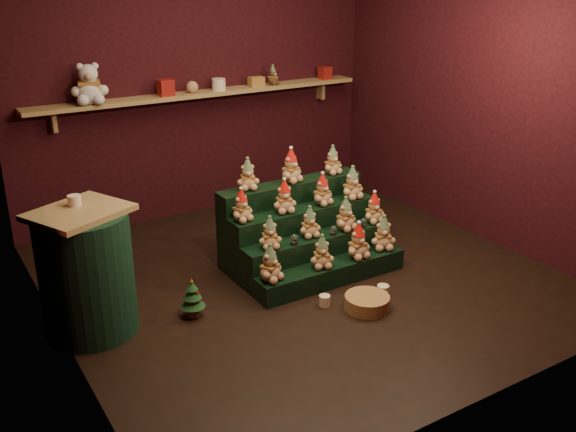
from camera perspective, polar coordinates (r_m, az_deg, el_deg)
ground at (r=5.58m, az=1.29°, el=-5.46°), size 4.00×4.00×0.00m
back_wall at (r=6.88m, az=-8.15°, el=11.79°), size 4.00×0.10×2.80m
front_wall at (r=3.63m, az=19.39°, el=2.22°), size 4.00×0.10×2.80m
left_wall at (r=4.37m, az=-21.83°, el=5.01°), size 0.10×4.00×2.80m
right_wall at (r=6.44m, az=17.15°, el=10.43°), size 0.10×4.00×2.80m
back_shelf at (r=6.74m, az=-7.48°, el=10.72°), size 3.60×0.26×0.24m
riser_tier_front at (r=5.46m, az=3.92°, el=-5.09°), size 1.40×0.22×0.18m
riser_tier_midfront at (r=5.58m, az=2.63°, el=-3.42°), size 1.40×0.22×0.36m
riser_tier_midback at (r=5.71m, az=1.40°, el=-1.81°), size 1.40×0.22×0.54m
riser_tier_back at (r=5.85m, az=0.24°, el=-0.29°), size 1.40×0.22×0.72m
teddy_0 at (r=5.07m, az=-1.61°, el=-4.20°), size 0.28×0.27×0.30m
teddy_1 at (r=5.29m, az=3.03°, el=-3.18°), size 0.25×0.24×0.28m
teddy_2 at (r=5.48m, az=6.25°, el=-2.23°), size 0.23×0.21×0.31m
teddy_3 at (r=5.68m, az=8.47°, el=-1.49°), size 0.28×0.27×0.31m
teddy_4 at (r=5.21m, az=-1.63°, el=-1.49°), size 0.23×0.22×0.27m
teddy_5 at (r=5.43m, az=1.93°, el=-0.54°), size 0.21×0.19×0.27m
teddy_6 at (r=5.59m, az=5.13°, el=0.19°), size 0.25×0.23×0.29m
teddy_7 at (r=5.78m, az=7.65°, el=0.73°), size 0.20×0.18×0.28m
teddy_8 at (r=5.29m, az=-4.16°, el=0.93°), size 0.24×0.22×0.27m
teddy_9 at (r=5.47m, az=-0.33°, el=1.75°), size 0.23×0.22×0.28m
teddy_10 at (r=5.66m, az=3.07°, el=2.36°), size 0.24×0.23×0.28m
teddy_11 at (r=5.83m, az=5.73°, el=2.95°), size 0.23×0.21×0.30m
teddy_12 at (r=5.50m, az=-3.60°, el=3.73°), size 0.24×0.23×0.27m
teddy_13 at (r=5.67m, az=0.26°, el=4.48°), size 0.27×0.26×0.30m
teddy_14 at (r=5.93m, az=3.98°, el=4.98°), size 0.21×0.19×0.26m
snow_globe_a at (r=5.31m, az=0.58°, el=-2.10°), size 0.07×0.07×0.09m
snow_globe_b at (r=5.51m, az=4.04°, el=-1.27°), size 0.06×0.06×0.08m
snow_globe_c at (r=5.69m, az=6.69°, el=-0.60°), size 0.06×0.06×0.08m
side_table at (r=4.82m, az=-17.46°, el=-4.82°), size 0.78×0.73×0.95m
table_ornament at (r=4.71m, az=-18.47°, el=1.33°), size 0.09×0.09×0.07m
mini_christmas_tree at (r=4.97m, az=-8.49°, el=-7.22°), size 0.19×0.19×0.32m
mug_left at (r=5.12m, az=3.28°, el=-7.52°), size 0.09×0.09×0.09m
mug_right at (r=5.31m, az=8.44°, el=-6.61°), size 0.10×0.10×0.10m
wicker_basket at (r=5.11m, az=7.04°, el=-7.63°), size 0.36×0.36×0.11m
white_bear at (r=6.28m, az=-17.32°, el=11.61°), size 0.40×0.38×0.47m
brown_bear at (r=7.05m, az=-1.36°, el=12.41°), size 0.19×0.18×0.21m
gift_tin_red_a at (r=6.54m, az=-10.82°, el=11.15°), size 0.14×0.14×0.16m
gift_tin_cream at (r=6.77m, az=-6.17°, el=11.56°), size 0.14×0.14×0.12m
gift_tin_red_b at (r=7.44m, az=3.31°, el=12.59°), size 0.12×0.12×0.14m
shelf_plush_ball at (r=6.65m, az=-8.51°, el=11.27°), size 0.12×0.12×0.12m
scarf_gift_box at (r=6.97m, az=-2.84°, el=11.85°), size 0.16×0.10×0.10m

